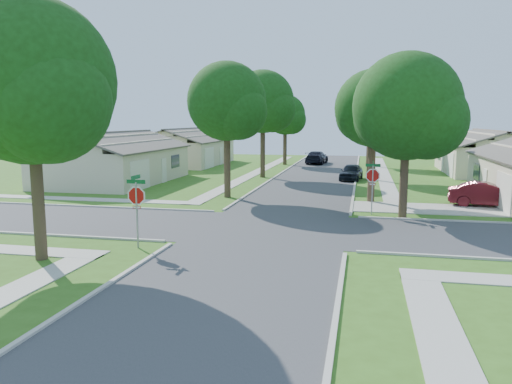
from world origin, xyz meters
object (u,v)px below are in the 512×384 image
at_px(stop_sign_ne, 373,178).
at_px(house_nw_near, 116,164).
at_px(house_nw_far, 186,151).
at_px(tree_ne_corner, 408,111).
at_px(car_curb_east, 351,172).
at_px(stop_sign_sw, 137,199).
at_px(car_driveway, 487,195).
at_px(tree_e_near, 374,112).
at_px(tree_w_mid, 263,105).
at_px(tree_w_near, 228,105).
at_px(tree_w_far, 286,117).
at_px(house_ne_far, 488,158).
at_px(tree_e_far, 370,112).
at_px(tree_sw_corner, 33,89).
at_px(car_curb_west, 317,157).
at_px(tree_e_mid, 372,107).

height_order(stop_sign_ne, house_nw_near, house_nw_near).
bearing_deg(house_nw_far, tree_ne_corner, -51.19).
relative_size(house_nw_near, car_curb_east, 3.32).
distance_m(house_nw_near, house_nw_far, 17.00).
height_order(stop_sign_sw, car_driveway, stop_sign_sw).
bearing_deg(car_driveway, stop_sign_sw, 137.63).
distance_m(tree_e_near, tree_w_mid, 15.26).
distance_m(tree_w_near, tree_w_far, 25.01).
xyz_separation_m(house_ne_far, car_driveway, (-4.49, -20.30, -0.79)).
height_order(tree_e_near, tree_w_mid, tree_w_mid).
bearing_deg(tree_w_mid, house_nw_far, 135.93).
xyz_separation_m(tree_e_far, car_driveway, (6.75, -25.31, -5.25)).
relative_size(tree_sw_corner, car_curb_west, 1.85).
bearing_deg(tree_w_far, car_curb_east, -59.61).
distance_m(tree_sw_corner, tree_ne_corner, 17.78).
relative_size(tree_e_far, house_nw_near, 0.64).
relative_size(stop_sign_sw, tree_w_mid, 0.31).
xyz_separation_m(tree_w_near, house_nw_near, (-11.35, 5.99, -4.60)).
distance_m(stop_sign_ne, car_driveway, 8.00).
distance_m(tree_e_mid, tree_w_far, 16.06).
bearing_deg(car_driveway, car_curb_east, 42.89).
relative_size(tree_e_mid, tree_e_far, 1.06).
bearing_deg(tree_w_far, house_ne_far, -13.64).
distance_m(tree_w_near, car_curb_east, 15.02).
height_order(tree_e_mid, tree_w_far, tree_e_mid).
relative_size(tree_e_mid, house_nw_near, 0.68).
bearing_deg(tree_ne_corner, house_ne_far, 68.77).
distance_m(stop_sign_sw, car_curb_east, 26.56).
distance_m(tree_w_mid, tree_sw_corner, 28.14).
bearing_deg(car_curb_east, tree_e_near, -74.96).
xyz_separation_m(tree_w_near, car_driveway, (16.14, -0.31, -5.39)).
xyz_separation_m(tree_w_near, tree_ne_corner, (11.00, -4.80, -0.52)).
height_order(tree_e_mid, house_nw_far, tree_e_mid).
xyz_separation_m(tree_sw_corner, house_nw_far, (-8.56, 38.99, -4.75)).
height_order(stop_sign_sw, house_nw_far, house_nw_far).
bearing_deg(tree_w_mid, car_curb_west, 77.09).
bearing_deg(tree_e_near, car_curb_west, 102.43).
height_order(tree_e_mid, house_ne_far, tree_e_mid).
height_order(stop_sign_sw, tree_e_far, tree_e_far).
bearing_deg(tree_sw_corner, tree_ne_corner, 39.07).
xyz_separation_m(tree_e_mid, car_curb_east, (-1.56, -0.39, -5.55)).
bearing_deg(stop_sign_sw, car_driveway, 39.60).
bearing_deg(car_curb_west, house_nw_far, 20.17).
relative_size(tree_e_near, house_nw_far, 0.61).
bearing_deg(tree_e_mid, tree_ne_corner, -84.55).
xyz_separation_m(tree_e_near, tree_w_mid, (-9.39, 12.00, 0.85)).
xyz_separation_m(stop_sign_sw, tree_w_far, (0.05, 38.71, 3.48)).
bearing_deg(house_ne_far, stop_sign_sw, -121.55).
bearing_deg(stop_sign_ne, tree_e_far, 89.90).
height_order(tree_e_mid, car_driveway, tree_e_mid).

